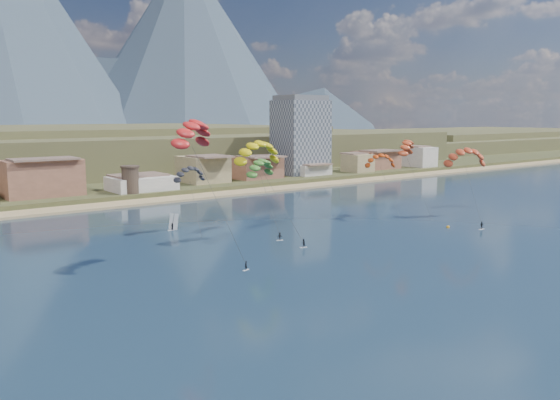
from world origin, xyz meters
The scene contains 14 objects.
ground centered at (0.00, 0.00, 0.00)m, with size 2400.00×2400.00×0.00m, color black.
beach centered at (0.00, 106.00, 0.25)m, with size 2200.00×12.00×0.90m.
foothills centered at (22.39, 232.47, 9.08)m, with size 940.00×210.00×18.00m.
apartment_tower centered at (85.00, 128.00, 17.82)m, with size 20.00×16.00×32.00m.
watchtower centered at (5.00, 114.00, 6.37)m, with size 5.82×5.82×8.60m.
kitesurfer_red centered at (-17.94, 33.16, 23.55)m, with size 11.62×13.66×26.46m.
kitesurfer_yellow centered at (2.17, 42.16, 19.09)m, with size 11.55×13.52×22.61m.
kitesurfer_orange centered at (61.54, 33.76, 16.06)m, with size 18.84×18.34×22.55m.
kitesurfer_green centered at (9.47, 51.37, 14.73)m, with size 9.82×15.74×18.73m.
distant_kite_dark centered at (-4.83, 58.23, 13.69)m, with size 7.98×5.77×16.53m.
distant_kite_orange centered at (45.57, 48.28, 14.87)m, with size 8.84×7.46×17.75m.
distant_kite_red centered at (47.48, 41.61, 18.51)m, with size 9.38×7.71×21.28m.
windsurfer centered at (-6.69, 63.22, 1.21)m, with size 2.20×2.41×3.81m.
buoy centered at (45.22, 26.53, 0.13)m, with size 0.76×0.76×0.76m.
Camera 1 is at (-65.05, -52.03, 25.80)m, focal length 36.44 mm.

